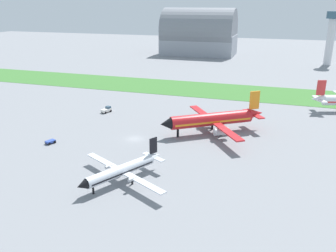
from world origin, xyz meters
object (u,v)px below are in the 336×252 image
at_px(airplane_foreground_turboprop, 122,170).
at_px(airplane_midfield_jet, 213,119).
at_px(baggage_cart_near_gate, 50,142).
at_px(control_tower, 331,33).
at_px(pushback_tug_midfield, 107,110).

relative_size(airplane_foreground_turboprop, airplane_midfield_jet, 0.82).
height_order(baggage_cart_near_gate, control_tower, control_tower).
xyz_separation_m(airplane_foreground_turboprop, airplane_midfield_jet, (12.33, 34.69, 1.36)).
bearing_deg(pushback_tug_midfield, control_tower, -15.18).
relative_size(airplane_midfield_jet, pushback_tug_midfield, 7.01).
distance_m(airplane_foreground_turboprop, control_tower, 179.98).
bearing_deg(baggage_cart_near_gate, airplane_foreground_turboprop, 85.10).
distance_m(baggage_cart_near_gate, pushback_tug_midfield, 30.13).
bearing_deg(control_tower, airplane_foreground_turboprop, -107.74).
distance_m(airplane_foreground_turboprop, baggage_cart_near_gate, 30.46).
bearing_deg(airplane_midfield_jet, airplane_foreground_turboprop, 35.25).
xyz_separation_m(pushback_tug_midfield, control_tower, (80.77, 127.31, 17.46)).
height_order(baggage_cart_near_gate, pushback_tug_midfield, pushback_tug_midfield).
bearing_deg(airplane_midfield_jet, pushback_tug_midfield, -48.03).
height_order(airplane_midfield_jet, pushback_tug_midfield, airplane_midfield_jet).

